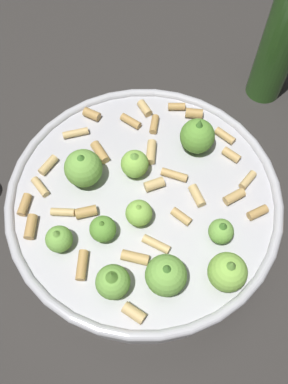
% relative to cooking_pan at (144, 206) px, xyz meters
% --- Properties ---
extents(ground_plane, '(2.40, 2.40, 0.00)m').
position_rel_cooking_pan_xyz_m(ground_plane, '(-0.00, 0.00, -0.04)').
color(ground_plane, '#2D2B28').
extents(cooking_pan, '(0.34, 0.34, 0.12)m').
position_rel_cooking_pan_xyz_m(cooking_pan, '(0.00, 0.00, 0.00)').
color(cooking_pan, '#B7B7BC').
rests_on(cooking_pan, ground).
extents(olive_oil_bottle, '(0.05, 0.05, 0.25)m').
position_rel_cooking_pan_xyz_m(olive_oil_bottle, '(0.21, 0.21, 0.06)').
color(olive_oil_bottle, '#336023').
rests_on(olive_oil_bottle, ground).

